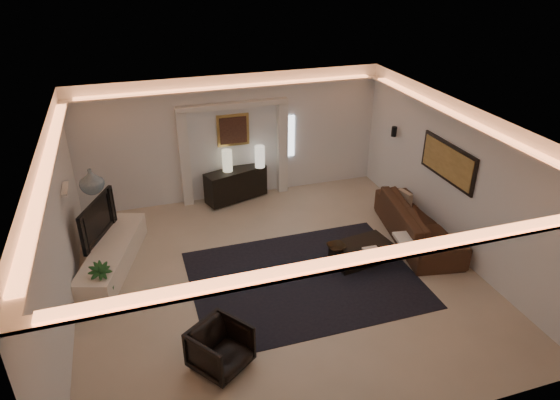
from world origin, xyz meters
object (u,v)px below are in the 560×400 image
object	(u,v)px
console	(236,184)
armchair	(220,348)
coffee_table	(361,252)
sofa	(418,222)

from	to	relation	value
console	armchair	size ratio (longest dim) A/B	1.95
armchair	coffee_table	bearing A→B (deg)	-5.38
sofa	console	bearing A→B (deg)	57.90
console	coffee_table	world-z (taller)	console
console	coffee_table	xyz separation A→B (m)	(1.66, -3.24, -0.20)
console	sofa	size ratio (longest dim) A/B	0.56
sofa	armchair	world-z (taller)	sofa
console	armchair	world-z (taller)	console
sofa	armchair	bearing A→B (deg)	126.16
sofa	coffee_table	xyz separation A→B (m)	(-1.47, -0.40, -0.17)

